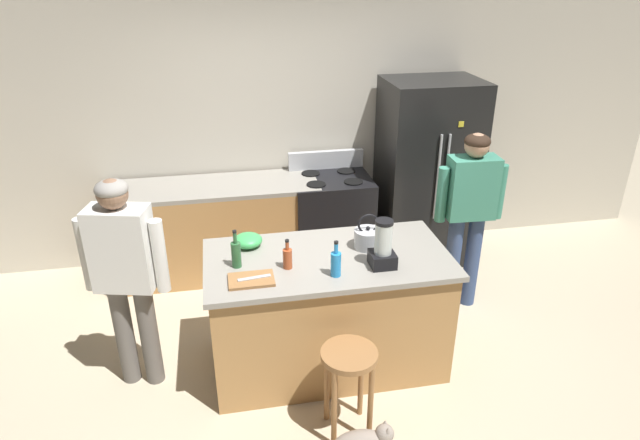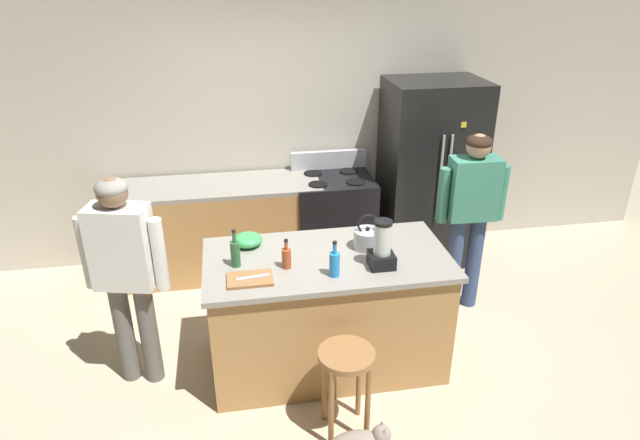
{
  "view_description": "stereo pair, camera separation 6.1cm",
  "coord_description": "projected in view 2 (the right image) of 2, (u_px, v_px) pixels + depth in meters",
  "views": [
    {
      "loc": [
        -0.69,
        -3.32,
        2.83
      ],
      "look_at": [
        0.0,
        0.3,
        1.08
      ],
      "focal_mm": 30.65,
      "sensor_mm": 36.0,
      "label": 1
    },
    {
      "loc": [
        -0.63,
        -3.33,
        2.83
      ],
      "look_at": [
        0.0,
        0.3,
        1.08
      ],
      "focal_mm": 30.65,
      "sensor_mm": 36.0,
      "label": 2
    }
  ],
  "objects": [
    {
      "name": "blender_appliance",
      "position": [
        382.0,
        247.0,
        3.69
      ],
      "size": [
        0.17,
        0.17,
        0.34
      ],
      "color": "black",
      "rests_on": "kitchen_island"
    },
    {
      "name": "back_counter_run",
      "position": [
        217.0,
        229.0,
        5.33
      ],
      "size": [
        2.0,
        0.64,
        0.93
      ],
      "color": "#B7844C",
      "rests_on": "ground_plane"
    },
    {
      "name": "bottle_soda",
      "position": [
        335.0,
        263.0,
        3.6
      ],
      "size": [
        0.07,
        0.07,
        0.26
      ],
      "color": "#268CD8",
      "rests_on": "kitchen_island"
    },
    {
      "name": "ground_plane",
      "position": [
        327.0,
        361.0,
        4.27
      ],
      "size": [
        14.0,
        14.0,
        0.0
      ],
      "primitive_type": "plane",
      "color": "beige"
    },
    {
      "name": "stove_range",
      "position": [
        333.0,
        220.0,
        5.48
      ],
      "size": [
        0.76,
        0.65,
        1.11
      ],
      "color": "black",
      "rests_on": "ground_plane"
    },
    {
      "name": "chef_knife",
      "position": [
        253.0,
        277.0,
        3.58
      ],
      "size": [
        0.22,
        0.06,
        0.01
      ],
      "primitive_type": "cube",
      "rotation": [
        0.0,
        0.0,
        0.13
      ],
      "color": "#B7BABF",
      "rests_on": "cutting_board"
    },
    {
      "name": "kitchen_island",
      "position": [
        327.0,
        311.0,
        4.07
      ],
      "size": [
        1.75,
        0.89,
        0.93
      ],
      "color": "#B7844C",
      "rests_on": "ground_plane"
    },
    {
      "name": "refrigerator",
      "position": [
        429.0,
        174.0,
        5.41
      ],
      "size": [
        0.9,
        0.73,
        1.84
      ],
      "color": "black",
      "rests_on": "ground_plane"
    },
    {
      "name": "back_wall",
      "position": [
        292.0,
        125.0,
        5.43
      ],
      "size": [
        8.0,
        0.1,
        2.7
      ],
      "primitive_type": "cube",
      "color": "beige",
      "rests_on": "ground_plane"
    },
    {
      "name": "bottle_cooking_sauce",
      "position": [
        286.0,
        257.0,
        3.71
      ],
      "size": [
        0.06,
        0.06,
        0.22
      ],
      "color": "#B24C26",
      "rests_on": "kitchen_island"
    },
    {
      "name": "person_by_sink_right",
      "position": [
        471.0,
        207.0,
        4.56
      ],
      "size": [
        0.59,
        0.24,
        1.6
      ],
      "color": "#384C7A",
      "rests_on": "ground_plane"
    },
    {
      "name": "cutting_board",
      "position": [
        250.0,
        279.0,
        3.58
      ],
      "size": [
        0.3,
        0.2,
        0.02
      ],
      "primitive_type": "cube",
      "color": "#9E6B3D",
      "rests_on": "kitchen_island"
    },
    {
      "name": "bar_stool",
      "position": [
        346.0,
        370.0,
        3.43
      ],
      "size": [
        0.36,
        0.36,
        0.64
      ],
      "color": "#9E6B3D",
      "rests_on": "ground_plane"
    },
    {
      "name": "person_by_island_left",
      "position": [
        125.0,
        265.0,
        3.7
      ],
      "size": [
        0.59,
        0.31,
        1.6
      ],
      "color": "#66605B",
      "rests_on": "ground_plane"
    },
    {
      "name": "mixing_bowl",
      "position": [
        248.0,
        240.0,
        4.01
      ],
      "size": [
        0.21,
        0.21,
        0.1
      ],
      "primitive_type": "ellipsoid",
      "color": "#3FB259",
      "rests_on": "kitchen_island"
    },
    {
      "name": "tea_kettle",
      "position": [
        368.0,
        238.0,
        3.97
      ],
      "size": [
        0.28,
        0.2,
        0.27
      ],
      "color": "#B7BABF",
      "rests_on": "kitchen_island"
    },
    {
      "name": "bottle_olive_oil",
      "position": [
        235.0,
        253.0,
        3.72
      ],
      "size": [
        0.07,
        0.07,
        0.28
      ],
      "color": "#2D6638",
      "rests_on": "kitchen_island"
    }
  ]
}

